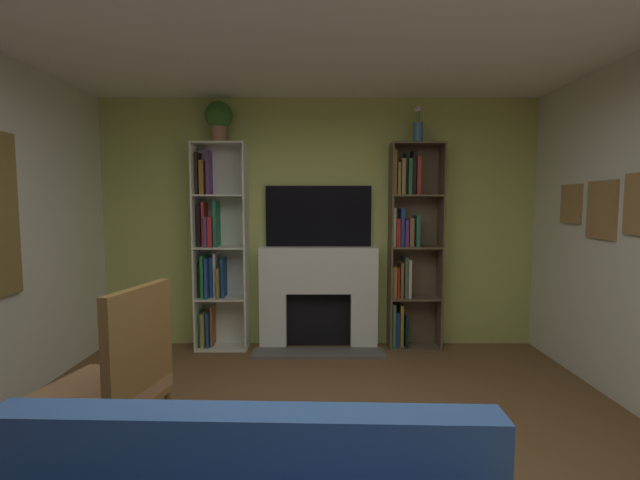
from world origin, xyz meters
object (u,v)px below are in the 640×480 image
vase_with_flowers (420,130)px  armchair (116,380)px  fireplace (321,294)px  coffee_table (263,472)px  bookshelf_left (218,251)px  tv (321,216)px  bookshelf_right (411,245)px  potted_plant (221,119)px

vase_with_flowers → armchair: bearing=-135.5°
fireplace → coffee_table: 2.77m
fireplace → bookshelf_left: bearing=179.8°
tv → coffee_table: (-0.26, -2.84, -1.10)m
fireplace → bookshelf_right: bearing=0.8°
fireplace → potted_plant: size_ratio=3.22×
potted_plant → vase_with_flowers: bearing=-0.0°
vase_with_flowers → armchair: (-2.22, -2.18, -1.78)m
tv → armchair: tv is taller
fireplace → coffee_table: bearing=-95.4°
tv → potted_plant: 1.46m
bookshelf_right → potted_plant: bearing=-178.6°
bookshelf_right → fireplace: bearing=-179.2°
armchair → tv: bearing=62.8°
tv → armchair: size_ratio=1.04×
armchair → coffee_table: armchair is taller
bookshelf_right → coffee_table: (-1.23, -2.76, -0.79)m
tv → coffee_table: 3.05m
bookshelf_right → tv: bearing=175.7°
tv → vase_with_flowers: (1.04, -0.12, 0.90)m
bookshelf_right → armchair: (-2.16, -2.23, -0.57)m
fireplace → tv: 0.85m
fireplace → tv: (0.00, 0.09, 0.85)m
fireplace → bookshelf_left: (-1.10, 0.00, 0.48)m
fireplace → vase_with_flowers: size_ratio=3.54×
bookshelf_left → bookshelf_right: same height
fireplace → potted_plant: bearing=-178.1°
fireplace → bookshelf_left: size_ratio=0.62×
bookshelf_left → coffee_table: 2.97m
tv → bookshelf_right: (0.97, -0.07, -0.31)m
vase_with_flowers → potted_plant: bearing=180.0°
potted_plant → coffee_table: bearing=-74.0°
bookshelf_right → armchair: 3.16m
bookshelf_left → potted_plant: potted_plant is taller
bookshelf_left → vase_with_flowers: 2.49m
bookshelf_right → coffee_table: bookshelf_right is taller
bookshelf_left → vase_with_flowers: size_ratio=5.70×
bookshelf_right → potted_plant: potted_plant is taller
bookshelf_left → armchair: (-0.08, -2.22, -0.51)m
tv → bookshelf_left: bearing=-175.8°
bookshelf_left → armchair: size_ratio=2.00×
fireplace → bookshelf_right: 1.11m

